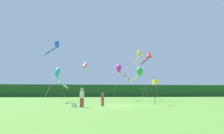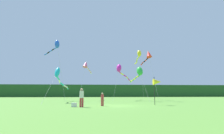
% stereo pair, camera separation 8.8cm
% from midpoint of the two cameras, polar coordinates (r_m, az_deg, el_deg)
% --- Properties ---
extents(ground_plane, '(120.00, 120.00, 0.00)m').
position_cam_midpoint_polar(ground_plane, '(20.18, 1.44, -11.56)').
color(ground_plane, '#5B9338').
extents(distant_treeline, '(108.00, 2.69, 4.09)m').
position_cam_midpoint_polar(distant_treeline, '(65.05, -3.17, -7.16)').
color(distant_treeline, '#234C23').
rests_on(distant_treeline, ground).
extents(person_adult, '(0.39, 0.39, 1.77)m').
position_cam_midpoint_polar(person_adult, '(18.24, -9.17, -8.74)').
color(person_adult, '#B23338').
rests_on(person_adult, ground).
extents(person_child, '(0.30, 0.30, 1.34)m').
position_cam_midpoint_polar(person_child, '(19.67, -2.98, -9.46)').
color(person_child, '#B23338').
rests_on(person_child, ground).
extents(cooler_box, '(0.48, 0.42, 0.38)m').
position_cam_midpoint_polar(cooler_box, '(18.83, -11.38, -11.10)').
color(cooler_box, silver).
rests_on(cooler_box, ground).
extents(banner_flag_pole, '(0.90, 0.70, 3.12)m').
position_cam_midpoint_polar(banner_flag_pole, '(21.97, 13.33, -4.44)').
color(banner_flag_pole, black).
rests_on(banner_flag_pole, ground).
extents(kite_blue, '(5.06, 5.10, 10.95)m').
position_cam_midpoint_polar(kite_blue, '(36.20, -16.52, 6.34)').
color(kite_blue, '#B2B2B2').
rests_on(kite_blue, ground).
extents(kite_cyan, '(1.67, 9.95, 5.06)m').
position_cam_midpoint_polar(kite_cyan, '(28.02, -15.84, -2.37)').
color(kite_cyan, '#B2B2B2').
rests_on(kite_cyan, ground).
extents(kite_rainbow, '(2.04, 6.14, 7.43)m').
position_cam_midpoint_polar(kite_rainbow, '(35.96, -7.93, 0.64)').
color(kite_rainbow, '#B2B2B2').
rests_on(kite_rainbow, ground).
extents(kite_green, '(1.53, 7.43, 5.78)m').
position_cam_midpoint_polar(kite_green, '(31.64, 8.07, -1.48)').
color(kite_green, '#B2B2B2').
rests_on(kite_green, ground).
extents(kite_yellow, '(0.78, 6.95, 9.91)m').
position_cam_midpoint_polar(kite_yellow, '(38.65, 7.96, 3.71)').
color(kite_yellow, '#B2B2B2').
rests_on(kite_yellow, ground).
extents(kite_magenta, '(4.80, 9.03, 6.55)m').
position_cam_midpoint_polar(kite_magenta, '(34.39, 2.43, -0.91)').
color(kite_magenta, '#B2B2B2').
rests_on(kite_magenta, ground).
extents(kite_red, '(1.25, 6.35, 8.74)m').
position_cam_midpoint_polar(kite_red, '(33.43, 10.68, 3.60)').
color(kite_red, '#B2B2B2').
rests_on(kite_red, ground).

